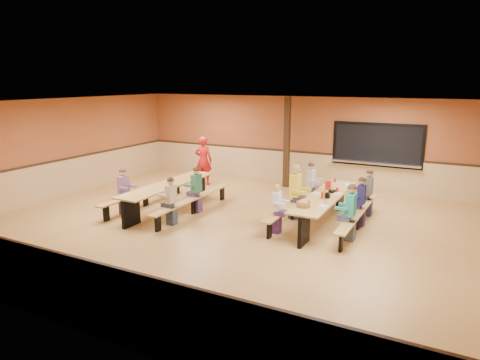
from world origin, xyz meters
The scene contains 23 objects.
ground centered at (0.00, 0.00, 0.00)m, with size 12.00×12.00×0.00m, color #A3753E.
room_envelope centered at (0.00, 0.00, 0.69)m, with size 12.04×10.04×3.02m.
kitchen_pass_through centered at (2.60, 4.96, 1.49)m, with size 2.78×0.28×1.38m.
structural_post centered at (-0.20, 4.40, 1.50)m, with size 0.18×0.18×3.00m, color black.
cafeteria_table_main centered at (2.06, 1.24, 0.53)m, with size 1.91×3.70×0.74m.
cafeteria_table_second centered at (-2.14, 0.44, 0.53)m, with size 1.91×3.70×0.74m.
seated_child_white_left centered at (1.24, 0.10, 0.58)m, with size 0.35×0.28×1.16m, color white, non-canonical shape.
seated_adult_yellow centered at (1.24, 1.35, 0.70)m, with size 0.46×0.38×1.40m, color yellow, non-canonical shape.
seated_child_grey_left centered at (1.24, 2.62, 0.62)m, with size 0.39×0.32×1.24m, color #B9B9B9, non-canonical shape.
seated_child_teal_right centered at (2.89, 0.42, 0.64)m, with size 0.40×0.33×1.28m, color teal, non-canonical shape.
seated_child_navy_right centered at (2.89, 1.51, 0.61)m, with size 0.38×0.31×1.22m, color #191855, non-canonical shape.
seated_child_char_right centered at (2.89, 2.44, 0.62)m, with size 0.38×0.31×1.24m, color #565E61, non-canonical shape.
seated_child_purple_sec centered at (-2.96, -0.42, 0.62)m, with size 0.38×0.31×1.24m, color #7B5387, non-canonical shape.
seated_child_green_sec centered at (-1.31, 0.60, 0.62)m, with size 0.38×0.31×1.24m, color #29644A, non-canonical shape.
seated_child_tan_sec centered at (-1.31, -0.55, 0.60)m, with size 0.36×0.30×1.19m, color #C0AB97, non-canonical shape.
standing_woman centered at (-2.86, 3.42, 0.83)m, with size 0.61×0.40×1.67m, color red.
punch_pitcher centered at (1.95, 1.87, 0.85)m, with size 0.16×0.16×0.22m, color red.
chip_bowl centered at (1.90, 0.07, 0.81)m, with size 0.32×0.32×0.15m, color orange, non-canonical shape.
napkin_dispenser centered at (2.18, 1.04, 0.80)m, with size 0.10×0.14×0.13m, color black.
condiment_mustard centered at (2.07, 1.11, 0.82)m, with size 0.06×0.06×0.17m, color yellow.
condiment_ketchup centered at (2.08, 0.92, 0.82)m, with size 0.06×0.06×0.17m, color #B2140F.
table_paddle centered at (2.14, 1.60, 0.88)m, with size 0.16×0.16×0.56m.
place_settings centered at (2.06, 1.24, 0.80)m, with size 0.65×3.30×0.11m, color beige, non-canonical shape.
Camera 1 is at (4.88, -8.82, 3.54)m, focal length 32.00 mm.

